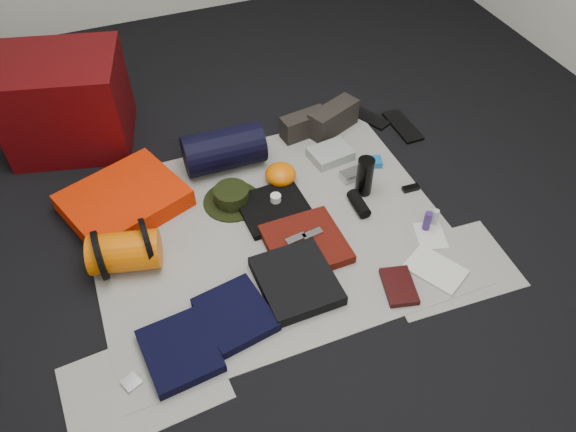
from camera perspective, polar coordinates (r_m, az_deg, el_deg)
name	(u,v)px	position (r m, az deg, el deg)	size (l,w,h in m)	color
floor	(269,232)	(2.63, -1.96, -1.60)	(4.50, 4.50, 0.02)	black
newspaper_mat	(269,230)	(2.62, -1.96, -1.41)	(1.60, 1.30, 0.01)	#B1B0A3
newspaper_sheet_front_left	(144,383)	(2.24, -14.44, -16.12)	(0.58, 0.40, 0.00)	#B1B0A3
newspaper_sheet_front_right	(447,268)	(2.57, 15.84, -5.09)	(0.58, 0.40, 0.00)	#B1B0A3
red_cabinet	(66,102)	(3.18, -21.61, 10.70)	(0.59, 0.49, 0.49)	#4F0508
sleeping_pad	(124,200)	(2.79, -16.31, 1.53)	(0.52, 0.43, 0.10)	red
stuff_sack	(125,252)	(2.51, -16.24, -3.52)	(0.18, 0.18, 0.30)	#E26103
sack_strap_left	(100,255)	(2.50, -18.55, -3.82)	(0.22, 0.22, 0.03)	black
sack_strap_right	(147,242)	(2.50, -14.12, -2.60)	(0.22, 0.22, 0.03)	black
navy_duffel	(224,149)	(2.89, -6.54, 6.75)	(0.21, 0.21, 0.41)	black
boonie_brim	(232,201)	(2.75, -5.68, 1.51)	(0.28, 0.28, 0.01)	black
boonie_crown	(232,195)	(2.72, -5.74, 2.12)	(0.17, 0.17, 0.07)	black
hiking_boot_left	(304,125)	(3.10, 1.64, 9.26)	(0.26, 0.10, 0.13)	#28241F
hiking_boot_right	(333,118)	(3.14, 4.62, 9.85)	(0.30, 0.11, 0.15)	#28241F
flip_flop_left	(369,118)	(3.29, 8.20, 9.85)	(0.09, 0.25, 0.01)	black
flip_flop_right	(403,126)	(3.26, 11.57, 8.94)	(0.11, 0.29, 0.02)	black
trousers_navy_a	(180,351)	(2.25, -10.93, -13.30)	(0.26, 0.30, 0.05)	black
trousers_navy_b	(235,314)	(2.31, -5.39, -9.93)	(0.26, 0.30, 0.05)	black
trousers_charcoal	(296,281)	(2.39, 0.85, -6.59)	(0.31, 0.35, 0.06)	black
black_tshirt	(274,208)	(2.69, -1.42, 0.80)	(0.32, 0.29, 0.03)	black
red_shirt	(306,244)	(2.53, 1.81, -2.83)	(0.34, 0.34, 0.04)	#4F1008
orange_stuff_sack	(281,174)	(2.81, -0.75, 4.25)	(0.16, 0.16, 0.10)	#E26103
first_aid_pouch	(331,154)	(2.98, 4.34, 6.32)	(0.21, 0.16, 0.05)	gray
water_bottle	(365,176)	(2.75, 7.80, 4.02)	(0.08, 0.08, 0.20)	black
speaker	(359,204)	(2.71, 7.20, 1.24)	(0.06, 0.06, 0.15)	black
compact_camera	(352,175)	(2.87, 6.50, 4.16)	(0.11, 0.07, 0.05)	#B1B1B6
cyan_case	(371,162)	(2.96, 8.43, 5.45)	(0.11, 0.07, 0.03)	#1162A4
toiletry_purple	(427,221)	(2.66, 13.96, -0.53)	(0.04, 0.04, 0.10)	navy
toiletry_clear	(435,217)	(2.70, 14.70, -0.14)	(0.03, 0.03, 0.09)	#AEB2AD
paperback_book	(399,286)	(2.44, 11.21, -7.02)	(0.13, 0.19, 0.03)	black
map_booklet	(435,269)	(2.54, 14.75, -5.26)	(0.17, 0.24, 0.01)	silver
map_printout	(430,236)	(2.67, 14.26, -1.95)	(0.13, 0.17, 0.01)	silver
sunglasses	(411,188)	(2.86, 12.36, 2.77)	(0.09, 0.03, 0.02)	black
key_cluster	(131,382)	(2.25, -15.64, -15.96)	(0.06, 0.06, 0.01)	#B1B1B6
tape_roll	(276,198)	(2.69, -1.26, 1.84)	(0.05, 0.05, 0.04)	silver
energy_bar_a	(296,239)	(2.51, 0.80, -2.33)	(0.10, 0.04, 0.01)	#B1B1B6
energy_bar_b	(312,234)	(2.53, 2.48, -1.82)	(0.10, 0.04, 0.01)	#B1B1B6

